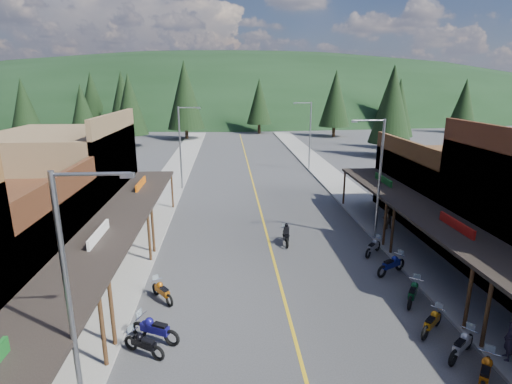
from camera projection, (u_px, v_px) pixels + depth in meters
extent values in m
plane|color=#38383A|center=(287.00, 310.00, 18.48)|extent=(220.00, 220.00, 0.00)
cube|color=gold|center=(256.00, 194.00, 37.71)|extent=(0.15, 90.00, 0.01)
cube|color=gray|center=(163.00, 195.00, 37.08)|extent=(3.40, 94.00, 0.15)
cube|color=gray|center=(346.00, 191.00, 38.30)|extent=(3.40, 94.00, 0.15)
cylinder|color=#472D19|center=(103.00, 332.00, 14.31)|extent=(0.16, 0.16, 3.00)
cube|color=#3F2111|center=(67.00, 239.00, 18.58)|extent=(0.30, 9.00, 6.20)
cube|color=black|center=(99.00, 240.00, 18.71)|extent=(3.20, 9.00, 0.18)
cylinder|color=#472D19|center=(112.00, 314.00, 15.46)|extent=(0.16, 0.16, 3.00)
cylinder|color=#472D19|center=(149.00, 238.00, 22.96)|extent=(0.16, 0.16, 3.00)
cube|color=silver|center=(99.00, 236.00, 18.65)|extent=(0.12, 3.00, 0.70)
cube|color=brown|center=(62.00, 183.00, 27.44)|extent=(8.00, 10.20, 7.00)
cube|color=brown|center=(119.00, 173.00, 27.55)|extent=(0.30, 10.20, 8.20)
cube|color=black|center=(141.00, 188.00, 27.94)|extent=(3.20, 10.20, 0.18)
cylinder|color=#472D19|center=(153.00, 231.00, 24.11)|extent=(0.16, 0.16, 3.00)
cylinder|color=#472D19|center=(172.00, 192.00, 32.77)|extent=(0.16, 0.16, 3.00)
cube|color=#CC590C|center=(141.00, 185.00, 27.89)|extent=(0.12, 3.00, 0.70)
cylinder|color=#472D19|center=(487.00, 316.00, 15.31)|extent=(0.16, 0.16, 3.00)
cube|color=#562B19|center=(487.00, 209.00, 19.73)|extent=(0.30, 9.00, 8.20)
cube|color=black|center=(456.00, 231.00, 19.92)|extent=(3.20, 9.00, 0.18)
cylinder|color=#472D19|center=(468.00, 300.00, 16.47)|extent=(0.16, 0.16, 3.00)
cylinder|color=#472D19|center=(392.00, 232.00, 23.97)|extent=(0.16, 0.16, 3.00)
cube|color=#B2140F|center=(456.00, 227.00, 19.87)|extent=(0.12, 3.00, 0.70)
cube|color=#4C2D16|center=(452.00, 189.00, 29.66)|extent=(8.00, 10.20, 5.00)
cube|color=#4C2D16|center=(402.00, 182.00, 29.23)|extent=(0.30, 10.20, 6.20)
cube|color=black|center=(383.00, 184.00, 29.15)|extent=(3.20, 10.20, 0.18)
cylinder|color=#472D19|center=(385.00, 225.00, 25.12)|extent=(0.16, 0.16, 3.00)
cylinder|color=#472D19|center=(344.00, 188.00, 33.78)|extent=(0.16, 0.16, 3.00)
cube|color=#14591E|center=(383.00, 181.00, 29.10)|extent=(0.12, 3.00, 0.70)
cylinder|color=gray|center=(70.00, 311.00, 11.15)|extent=(0.16, 0.16, 8.00)
cylinder|color=gray|center=(91.00, 174.00, 10.18)|extent=(2.00, 0.10, 0.10)
cube|color=gray|center=(127.00, 175.00, 10.26)|extent=(0.35, 0.18, 0.12)
cylinder|color=gray|center=(180.00, 149.00, 38.08)|extent=(0.16, 0.16, 8.00)
cylinder|color=gray|center=(189.00, 108.00, 37.11)|extent=(2.00, 0.10, 0.10)
cube|color=gray|center=(199.00, 108.00, 37.19)|extent=(0.35, 0.18, 0.12)
cylinder|color=gray|center=(379.00, 182.00, 25.60)|extent=(0.16, 0.16, 8.00)
cylinder|color=gray|center=(369.00, 121.00, 24.50)|extent=(2.00, 0.10, 0.10)
cube|color=gray|center=(354.00, 121.00, 24.45)|extent=(0.35, 0.18, 0.12)
cylinder|color=gray|center=(310.00, 137.00, 46.76)|extent=(0.16, 0.16, 8.00)
cylinder|color=gray|center=(303.00, 103.00, 45.66)|extent=(2.00, 0.10, 0.10)
cube|color=gray|center=(295.00, 103.00, 45.61)|extent=(0.35, 0.18, 0.12)
ellipsoid|color=black|center=(234.00, 111.00, 148.30)|extent=(310.00, 140.00, 60.00)
cylinder|color=black|center=(28.00, 133.00, 75.04)|extent=(0.60, 0.60, 2.00)
cone|color=black|center=(24.00, 103.00, 73.58)|extent=(5.04, 5.04, 9.00)
cylinder|color=black|center=(125.00, 128.00, 83.85)|extent=(0.60, 0.60, 2.00)
cone|color=black|center=(122.00, 97.00, 82.19)|extent=(5.88, 5.88, 10.50)
cylinder|color=black|center=(187.00, 134.00, 73.29)|extent=(0.60, 0.60, 2.00)
cone|color=black|center=(185.00, 95.00, 71.43)|extent=(6.72, 6.72, 12.00)
cylinder|color=black|center=(259.00, 129.00, 81.96)|extent=(0.60, 0.60, 2.00)
cone|color=black|center=(259.00, 101.00, 80.50)|extent=(5.04, 5.04, 9.00)
cylinder|color=black|center=(334.00, 131.00, 77.17)|extent=(0.60, 0.60, 2.00)
cone|color=black|center=(335.00, 98.00, 75.51)|extent=(5.88, 5.88, 10.50)
cylinder|color=black|center=(390.00, 125.00, 89.82)|extent=(0.60, 0.60, 2.00)
cone|color=black|center=(392.00, 93.00, 87.97)|extent=(6.72, 6.72, 12.00)
cylinder|color=black|center=(461.00, 128.00, 82.97)|extent=(0.60, 0.60, 2.00)
cone|color=black|center=(465.00, 101.00, 81.51)|extent=(5.04, 5.04, 9.00)
cylinder|color=black|center=(95.00, 125.00, 89.06)|extent=(0.60, 0.60, 2.00)
cone|color=black|center=(92.00, 96.00, 87.40)|extent=(5.88, 5.88, 10.50)
cylinder|color=black|center=(87.00, 151.00, 55.14)|extent=(0.60, 0.60, 2.00)
cone|color=black|center=(83.00, 114.00, 53.81)|extent=(4.48, 4.48, 8.00)
cylinder|color=black|center=(395.00, 142.00, 63.16)|extent=(0.60, 0.60, 2.00)
cone|color=black|center=(399.00, 108.00, 61.73)|extent=(4.93, 4.93, 8.80)
cylinder|color=black|center=(133.00, 141.00, 65.04)|extent=(0.60, 0.60, 2.00)
cone|color=black|center=(130.00, 104.00, 63.50)|extent=(5.38, 5.38, 9.60)
cylinder|color=black|center=(388.00, 150.00, 56.15)|extent=(0.60, 0.60, 2.00)
cone|color=black|center=(392.00, 105.00, 54.51)|extent=(5.82, 5.82, 10.40)
imported|color=#282131|center=(509.00, 341.00, 14.76)|extent=(0.55, 0.67, 1.57)
imported|color=brown|center=(387.00, 218.00, 28.10)|extent=(0.86, 0.65, 1.57)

